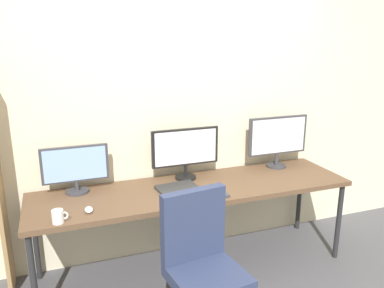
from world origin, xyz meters
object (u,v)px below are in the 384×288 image
office_chair (203,282)px  keyboard_main (205,196)px  mouse_left_side (89,210)px  laptop_closed (177,188)px  coffee_mug (58,216)px  monitor_center (185,150)px  monitor_left (75,167)px  desk (194,192)px  monitor_right (278,138)px  mouse_right_side (171,198)px

office_chair → keyboard_main: bearing=67.3°
mouse_left_side → laptop_closed: size_ratio=0.30×
office_chair → keyboard_main: size_ratio=2.72×
keyboard_main → coffee_mug: bearing=-177.3°
monitor_center → monitor_left: bearing=-180.0°
monitor_center → keyboard_main: (0.00, -0.44, -0.24)m
coffee_mug → desk: bearing=14.8°
mouse_left_side → coffee_mug: bearing=-153.5°
desk → keyboard_main: (0.00, -0.23, 0.06)m
desk → monitor_center: bearing=90.0°
desk → coffee_mug: bearing=-165.2°
monitor_right → keyboard_main: bearing=-153.8°
mouse_left_side → mouse_right_side: (0.59, -0.01, 0.00)m
office_chair → laptop_closed: office_chair is taller
coffee_mug → keyboard_main: bearing=2.7°
monitor_left → coffee_mug: bearing=-107.5°
laptop_closed → monitor_left: bearing=157.8°
desk → monitor_right: (0.90, 0.21, 0.32)m
office_chair → coffee_mug: bearing=150.2°
desk → monitor_right: bearing=13.3°
mouse_left_side → laptop_closed: bearing=13.6°
monitor_center → mouse_right_side: size_ratio=6.10×
keyboard_main → laptop_closed: 0.27m
office_chair → monitor_center: size_ratio=1.69×
desk → coffee_mug: size_ratio=24.52×
office_chair → monitor_center: 1.16m
monitor_left → monitor_center: (0.90, 0.00, 0.05)m
monitor_left → keyboard_main: size_ratio=1.39×
coffee_mug → mouse_left_side: bearing=26.5°
mouse_left_side → keyboard_main: bearing=-3.5°
monitor_right → mouse_right_side: (-1.16, -0.40, -0.26)m
monitor_center → monitor_right: 0.90m
office_chair → mouse_right_side: office_chair is taller
keyboard_main → laptop_closed: size_ratio=1.14×
monitor_left → mouse_left_side: (0.05, -0.39, -0.19)m
keyboard_main → mouse_left_side: size_ratio=3.80×
monitor_center → mouse_right_side: monitor_center is taller
monitor_right → mouse_right_side: bearing=-161.0°
office_chair → desk: bearing=73.8°
desk → coffee_mug: 1.10m
monitor_left → monitor_right: bearing=0.0°
mouse_left_side → laptop_closed: 0.73m
monitor_left → keyboard_main: bearing=-26.2°
monitor_right → coffee_mug: monitor_right is taller
monitor_left → keyboard_main: 1.02m
office_chair → monitor_center: monitor_center is taller
monitor_right → laptop_closed: bearing=-168.2°
office_chair → monitor_left: size_ratio=1.95×
mouse_right_side → laptop_closed: bearing=58.2°
laptop_closed → coffee_mug: (-0.91, -0.27, 0.03)m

